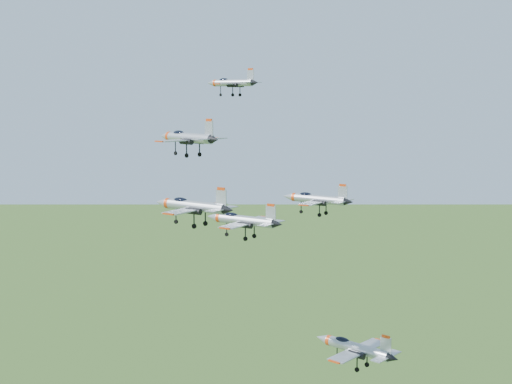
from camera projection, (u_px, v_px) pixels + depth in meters
The scene contains 6 objects.
jet_lead at pixel (231, 83), 124.87m from camera, with size 11.47×9.54×3.07m.
jet_left_high at pixel (187, 137), 105.79m from camera, with size 13.47×11.44×3.66m.
jet_right_high at pixel (192, 206), 84.67m from camera, with size 11.88×9.83×3.17m.
jet_left_low at pixel (316, 199), 107.67m from camera, with size 12.01×9.91×3.21m.
jet_right_low at pixel (243, 220), 95.23m from camera, with size 12.09×9.97×3.24m.
jet_trail at pixel (355, 347), 94.31m from camera, with size 12.97×10.93×3.49m.
Camera 1 is at (54.24, -90.38, 154.10)m, focal length 50.00 mm.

